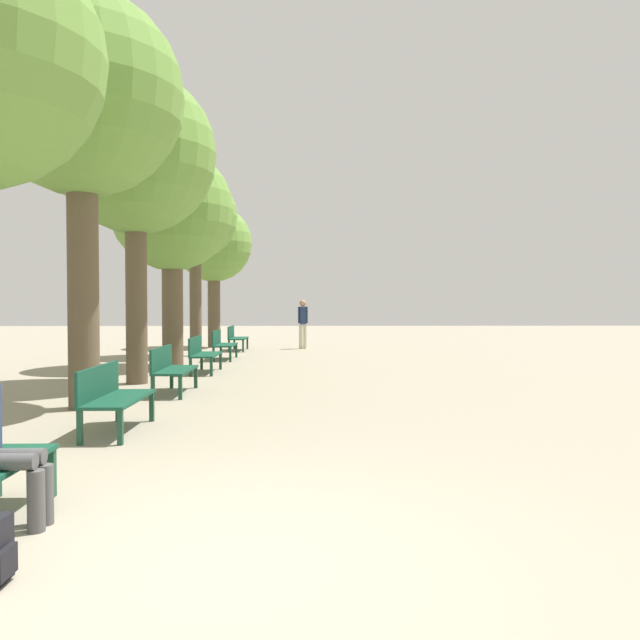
{
  "coord_description": "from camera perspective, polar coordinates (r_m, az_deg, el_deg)",
  "views": [
    {
      "loc": [
        0.65,
        -3.9,
        1.63
      ],
      "look_at": [
        0.79,
        4.21,
        1.41
      ],
      "focal_mm": 35.0,
      "sensor_mm": 36.0,
      "label": 1
    }
  ],
  "objects": [
    {
      "name": "tree_row_5",
      "position": [
        23.22,
        -9.69,
        6.76
      ],
      "size": [
        2.79,
        2.79,
        5.19
      ],
      "color": "brown",
      "rests_on": "ground_plane"
    },
    {
      "name": "bench_row_3",
      "position": [
        14.79,
        -10.74,
        -2.89
      ],
      "size": [
        0.55,
        1.52,
        0.84
      ],
      "color": "#144733",
      "rests_on": "ground_plane"
    },
    {
      "name": "tree_row_4",
      "position": [
        19.64,
        -11.35,
        9.08
      ],
      "size": [
        2.58,
        2.58,
        5.56
      ],
      "color": "brown",
      "rests_on": "ground_plane"
    },
    {
      "name": "ground_plane",
      "position": [
        4.28,
        -10.36,
        -20.88
      ],
      "size": [
        80.0,
        80.0,
        0.0
      ],
      "primitive_type": "plane",
      "color": "gray"
    },
    {
      "name": "pedestrian_near",
      "position": [
        22.09,
        -1.57,
        -0.07
      ],
      "size": [
        0.35,
        0.25,
        1.73
      ],
      "color": "beige",
      "rests_on": "ground_plane"
    },
    {
      "name": "tree_row_2",
      "position": [
        13.4,
        -16.54,
        14.22
      ],
      "size": [
        3.23,
        3.23,
        6.25
      ],
      "color": "brown",
      "rests_on": "ground_plane"
    },
    {
      "name": "bench_row_5",
      "position": [
        21.38,
        -7.72,
        -1.5
      ],
      "size": [
        0.55,
        1.52,
        0.84
      ],
      "color": "#144733",
      "rests_on": "ground_plane"
    },
    {
      "name": "tree_row_1",
      "position": [
        10.72,
        -20.99,
        18.35
      ],
      "size": [
        3.11,
        3.11,
        6.38
      ],
      "color": "brown",
      "rests_on": "ground_plane"
    },
    {
      "name": "bench_row_4",
      "position": [
        18.08,
        -8.96,
        -2.07
      ],
      "size": [
        0.55,
        1.52,
        0.84
      ],
      "color": "#144733",
      "rests_on": "ground_plane"
    },
    {
      "name": "tree_row_3",
      "position": [
        16.46,
        -13.38,
        9.57
      ],
      "size": [
        3.1,
        3.1,
        5.55
      ],
      "color": "brown",
      "rests_on": "ground_plane"
    },
    {
      "name": "bench_row_1",
      "position": [
        8.32,
        -18.56,
        -6.42
      ],
      "size": [
        0.55,
        1.52,
        0.84
      ],
      "color": "#144733",
      "rests_on": "ground_plane"
    },
    {
      "name": "bench_row_2",
      "position": [
        11.52,
        -13.54,
        -4.17
      ],
      "size": [
        0.55,
        1.52,
        0.84
      ],
      "color": "#144733",
      "rests_on": "ground_plane"
    }
  ]
}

